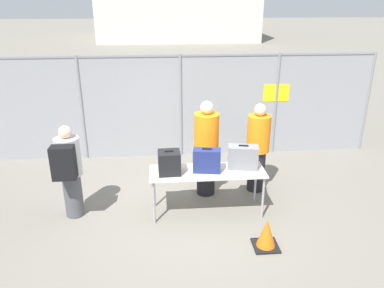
# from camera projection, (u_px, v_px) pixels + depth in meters

# --- Properties ---
(ground_plane) EXTENTS (120.00, 120.00, 0.00)m
(ground_plane) POSITION_uv_depth(u_px,v_px,m) (190.00, 212.00, 6.56)
(ground_plane) COLOR slate
(fence_section) EXTENTS (8.89, 0.07, 2.35)m
(fence_section) POSITION_uv_depth(u_px,v_px,m) (181.00, 105.00, 8.48)
(fence_section) COLOR gray
(fence_section) RESTS_ON ground_plane
(inspection_table) EXTENTS (1.93, 0.65, 0.79)m
(inspection_table) POSITION_uv_depth(u_px,v_px,m) (207.00, 175.00, 6.29)
(inspection_table) COLOR silver
(inspection_table) RESTS_ON ground_plane
(suitcase_black) EXTENTS (0.37, 0.33, 0.41)m
(suitcase_black) POSITION_uv_depth(u_px,v_px,m) (169.00, 163.00, 6.11)
(suitcase_black) COLOR black
(suitcase_black) RESTS_ON inspection_table
(suitcase_navy) EXTENTS (0.48, 0.28, 0.42)m
(suitcase_navy) POSITION_uv_depth(u_px,v_px,m) (207.00, 161.00, 6.17)
(suitcase_navy) COLOR navy
(suitcase_navy) RESTS_ON inspection_table
(suitcase_grey) EXTENTS (0.54, 0.33, 0.42)m
(suitcase_grey) POSITION_uv_depth(u_px,v_px,m) (243.00, 157.00, 6.30)
(suitcase_grey) COLOR slate
(suitcase_grey) RESTS_ON inspection_table
(traveler_hooded) EXTENTS (0.40, 0.62, 1.62)m
(traveler_hooded) POSITION_uv_depth(u_px,v_px,m) (69.00, 169.00, 6.10)
(traveler_hooded) COLOR #4C4C51
(traveler_hooded) RESTS_ON ground_plane
(security_worker_near) EXTENTS (0.45, 0.45, 1.81)m
(security_worker_near) POSITION_uv_depth(u_px,v_px,m) (206.00, 148.00, 6.85)
(security_worker_near) COLOR black
(security_worker_near) RESTS_ON ground_plane
(security_worker_far) EXTENTS (0.43, 0.43, 1.73)m
(security_worker_far) POSITION_uv_depth(u_px,v_px,m) (258.00, 147.00, 7.00)
(security_worker_far) COLOR black
(security_worker_far) RESTS_ON ground_plane
(utility_trailer) EXTENTS (4.45, 2.32, 0.65)m
(utility_trailer) POSITION_uv_depth(u_px,v_px,m) (203.00, 122.00, 9.96)
(utility_trailer) COLOR silver
(utility_trailer) RESTS_ON ground_plane
(traffic_cone) EXTENTS (0.38, 0.38, 0.47)m
(traffic_cone) POSITION_uv_depth(u_px,v_px,m) (266.00, 234.00, 5.57)
(traffic_cone) COLOR black
(traffic_cone) RESTS_ON ground_plane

